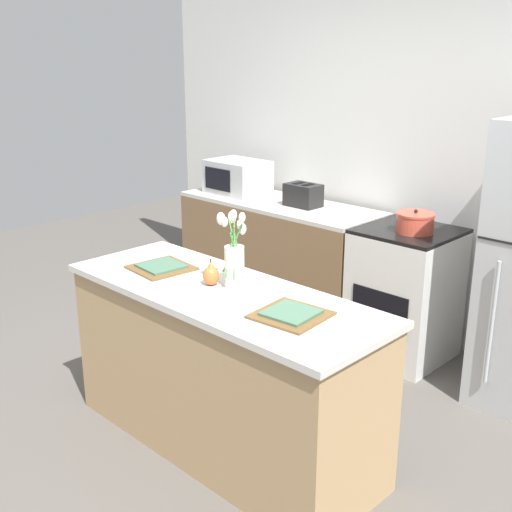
{
  "coord_description": "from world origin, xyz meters",
  "views": [
    {
      "loc": [
        2.22,
        -2.03,
        2.03
      ],
      "look_at": [
        0.0,
        0.25,
        1.01
      ],
      "focal_mm": 45.0,
      "sensor_mm": 36.0,
      "label": 1
    }
  ],
  "objects": [
    {
      "name": "back_wall",
      "position": [
        0.0,
        2.0,
        1.35
      ],
      "size": [
        5.2,
        0.08,
        2.7
      ],
      "color": "silver",
      "rests_on": "ground_plane"
    },
    {
      "name": "back_counter",
      "position": [
        -1.06,
        1.6,
        0.45
      ],
      "size": [
        1.68,
        0.6,
        0.91
      ],
      "color": "brown",
      "rests_on": "ground_plane"
    },
    {
      "name": "cooking_pot",
      "position": [
        0.16,
        1.56,
        0.97
      ],
      "size": [
        0.25,
        0.25,
        0.15
      ],
      "color": "#CC4C38",
      "rests_on": "stove_range"
    },
    {
      "name": "plate_setting_right",
      "position": [
        0.47,
        -0.01,
        0.9
      ],
      "size": [
        0.33,
        0.33,
        0.02
      ],
      "color": "brown",
      "rests_on": "kitchen_island"
    },
    {
      "name": "toaster",
      "position": [
        -0.83,
        1.62,
        0.99
      ],
      "size": [
        0.28,
        0.18,
        0.17
      ],
      "color": "black",
      "rests_on": "back_counter"
    },
    {
      "name": "ground_plane",
      "position": [
        0.0,
        0.0,
        0.0
      ],
      "size": [
        10.0,
        10.0,
        0.0
      ],
      "primitive_type": "plane",
      "color": "#59544F"
    },
    {
      "name": "pear_figurine",
      "position": [
        -0.09,
        0.01,
        0.94
      ],
      "size": [
        0.09,
        0.09,
        0.14
      ],
      "color": "#C66B33",
      "rests_on": "kitchen_island"
    },
    {
      "name": "plate_setting_left",
      "position": [
        -0.47,
        -0.01,
        0.9
      ],
      "size": [
        0.33,
        0.33,
        0.02
      ],
      "color": "brown",
      "rests_on": "kitchen_island"
    },
    {
      "name": "flower_vase",
      "position": [
        0.02,
        0.08,
        1.05
      ],
      "size": [
        0.15,
        0.15,
        0.42
      ],
      "color": "silver",
      "rests_on": "kitchen_island"
    },
    {
      "name": "kitchen_island",
      "position": [
        0.0,
        0.0,
        0.45
      ],
      "size": [
        1.8,
        0.66,
        0.89
      ],
      "color": "tan",
      "rests_on": "ground_plane"
    },
    {
      "name": "stove_range",
      "position": [
        0.1,
        1.6,
        0.45
      ],
      "size": [
        0.6,
        0.61,
        0.91
      ],
      "color": "silver",
      "rests_on": "ground_plane"
    },
    {
      "name": "microwave",
      "position": [
        -1.52,
        1.6,
        1.04
      ],
      "size": [
        0.48,
        0.37,
        0.27
      ],
      "color": "#B7BABC",
      "rests_on": "back_counter"
    }
  ]
}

